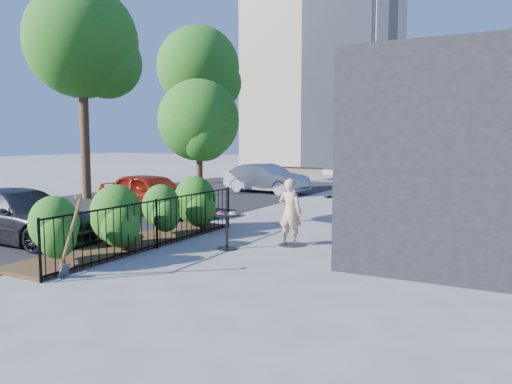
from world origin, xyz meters
The scene contains 14 objects.
ground centered at (0.00, 0.00, 0.00)m, with size 120.00×120.00×0.00m, color gray.
fence centered at (-1.50, 0.00, 0.56)m, with size 0.05×6.05×1.10m.
planting_bed centered at (-2.20, 0.00, 0.04)m, with size 1.30×6.00×0.08m, color #382616.
shrubs centered at (-2.10, 0.10, 0.70)m, with size 1.10×5.60×1.24m.
patio_tree centered at (-2.24, 2.76, 2.76)m, with size 2.20×2.20×3.94m.
street centered at (-7.00, 3.00, 0.00)m, with size 9.00×30.00×0.01m, color black.
street_tree_near centered at (-9.94, 5.96, 5.92)m, with size 4.40×4.40×8.28m.
street_tree_far centered at (-9.94, 13.96, 5.92)m, with size 4.40×4.40×8.28m.
cafe_table centered at (-0.12, 0.66, 0.54)m, with size 0.62×0.62×0.83m.
woman centered at (0.91, 1.71, 0.76)m, with size 0.55×0.36×1.51m, color #D2AD88.
shovel centered at (-1.26, -2.60, 0.65)m, with size 0.58×0.19×1.49m.
car_red centered at (-4.86, 3.85, 0.66)m, with size 1.57×3.90×1.33m, color maroon.
car_silver centered at (-4.59, 11.39, 0.65)m, with size 1.37×3.94×1.30m, color #A3A3A8.
car_darkgrey centered at (-4.79, -0.88, 0.61)m, with size 1.72×4.22×1.22m, color black.
Camera 1 is at (5.46, -8.45, 2.37)m, focal length 35.00 mm.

